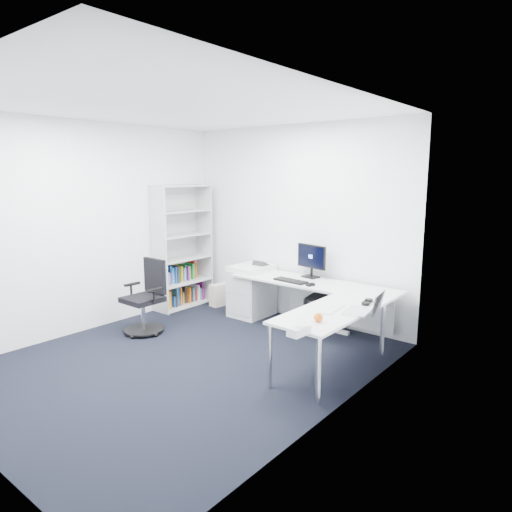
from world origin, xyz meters
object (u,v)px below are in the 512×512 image
Objects in this scene: l_desk at (298,312)px; bookshelf at (182,247)px; task_chair at (142,297)px; monitor at (311,261)px; laptop at (358,301)px.

l_desk is 1.21× the size of bookshelf.
task_chair is 2.26m from monitor.
bookshelf reaches higher than l_desk.
laptop is (1.05, -0.52, 0.45)m from l_desk.
l_desk is at bearing 34.42° from task_chair.
bookshelf is 1.35m from task_chair.
task_chair is (0.51, -1.16, -0.46)m from bookshelf.
laptop is at bearing -30.30° from monitor.
task_chair reaches higher than l_desk.
l_desk is 2.26m from bookshelf.
task_chair is (-1.66, -1.11, 0.14)m from l_desk.
task_chair is at bearing -177.44° from laptop.
laptop is (3.23, -0.57, -0.16)m from bookshelf.
bookshelf reaches higher than task_chair.
bookshelf is 5.55× the size of laptop.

